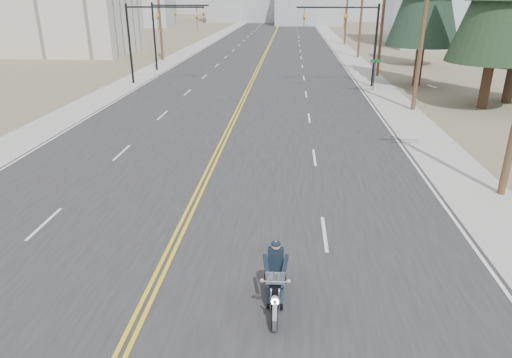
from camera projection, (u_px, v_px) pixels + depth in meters
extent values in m
plane|color=#776D56|center=(148.00, 299.00, 12.35)|extent=(400.00, 400.00, 0.00)
cube|color=#303033|center=(270.00, 44.00, 77.08)|extent=(20.00, 200.00, 0.01)
cube|color=#A5A5A0|center=(203.00, 44.00, 77.88)|extent=(3.00, 200.00, 0.01)
cube|color=#A5A5A0|center=(338.00, 45.00, 76.28)|extent=(3.00, 200.00, 0.01)
cylinder|color=black|center=(130.00, 45.00, 41.40)|extent=(0.20, 0.20, 7.00)
cylinder|color=black|center=(165.00, 7.00, 39.96)|extent=(7.00, 0.14, 0.14)
imported|color=#BF8C0C|center=(158.00, 15.00, 40.25)|extent=(0.21, 0.26, 1.30)
imported|color=#BF8C0C|center=(197.00, 15.00, 40.01)|extent=(0.21, 0.26, 1.30)
cylinder|color=black|center=(375.00, 46.00, 39.87)|extent=(0.20, 0.20, 7.00)
cylinder|color=black|center=(337.00, 7.00, 38.91)|extent=(7.00, 0.14, 0.14)
imported|color=#BF8C0C|center=(345.00, 15.00, 39.11)|extent=(0.21, 0.26, 1.30)
imported|color=#BF8C0C|center=(304.00, 15.00, 39.35)|extent=(0.21, 0.26, 1.30)
cylinder|color=black|center=(154.00, 37.00, 48.80)|extent=(0.20, 0.20, 7.00)
cylinder|color=black|center=(180.00, 5.00, 47.39)|extent=(6.00, 0.14, 0.14)
imported|color=#BF8C0C|center=(175.00, 12.00, 47.68)|extent=(0.21, 0.26, 1.30)
imported|color=#BF8C0C|center=(203.00, 12.00, 47.47)|extent=(0.21, 0.26, 1.30)
cylinder|color=black|center=(374.00, 76.00, 38.85)|extent=(0.06, 0.06, 2.60)
cube|color=#0C5926|center=(376.00, 61.00, 38.40)|extent=(0.90, 0.03, 0.25)
cylinder|color=brown|center=(424.00, 26.00, 30.60)|extent=(0.30, 0.30, 11.50)
cylinder|color=brown|center=(383.00, 19.00, 44.56)|extent=(0.30, 0.30, 11.00)
cylinder|color=brown|center=(361.00, 11.00, 58.34)|extent=(0.30, 0.30, 11.50)
cylinder|color=brown|center=(347.00, 10.00, 74.16)|extent=(0.30, 0.30, 11.00)
cylinder|color=brown|center=(160.00, 17.00, 55.65)|extent=(0.30, 0.30, 10.50)
cube|color=#B7BCC6|center=(359.00, 1.00, 147.09)|extent=(14.00, 14.00, 12.00)
cylinder|color=#382619|center=(486.00, 85.00, 32.68)|extent=(0.64, 0.64, 3.29)
cylinder|color=#382619|center=(509.00, 84.00, 34.48)|extent=(0.62, 0.62, 2.82)
cylinder|color=#382619|center=(418.00, 66.00, 41.09)|extent=(0.61, 0.61, 3.47)
cylinder|color=#382619|center=(419.00, 51.00, 53.16)|extent=(0.75, 0.75, 3.20)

